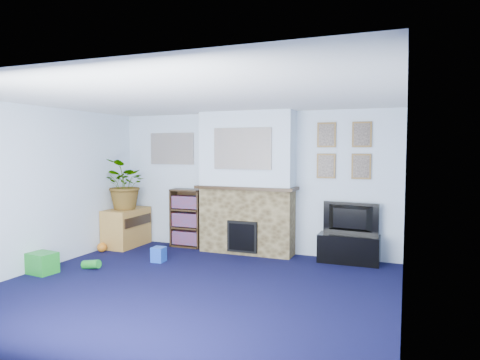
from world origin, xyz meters
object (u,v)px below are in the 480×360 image
at_px(tv_stand, 349,248).
at_px(bookshelf, 187,219).
at_px(sideboard, 127,227).
at_px(television, 349,219).

relative_size(tv_stand, bookshelf, 0.89).
xyz_separation_m(tv_stand, sideboard, (-3.94, -0.28, 0.12)).
distance_m(tv_stand, sideboard, 3.96).
bearing_deg(sideboard, television, 4.35).
bearing_deg(bookshelf, tv_stand, -1.52).
bearing_deg(television, tv_stand, 95.38).
relative_size(tv_stand, sideboard, 1.05).
xyz_separation_m(tv_stand, television, (0.00, 0.02, 0.46)).
distance_m(television, sideboard, 3.97).
bearing_deg(tv_stand, sideboard, -175.94).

